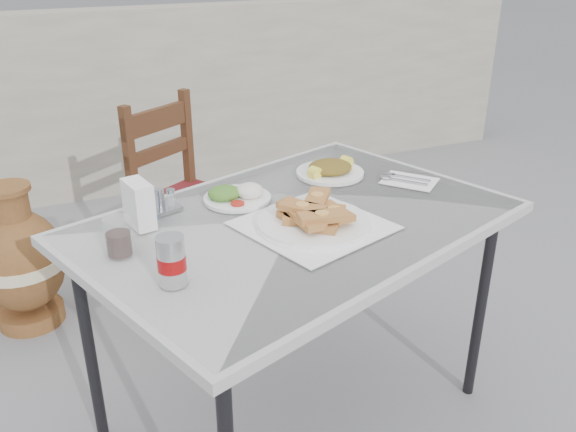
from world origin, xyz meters
name	(u,v)px	position (x,y,z in m)	size (l,w,h in m)	color
ground	(263,420)	(0.00, 0.00, 0.00)	(80.00, 80.00, 0.00)	slate
cafe_table	(297,233)	(0.12, -0.02, 0.75)	(1.55, 1.29, 0.81)	black
pide_plate	(313,215)	(0.14, -0.10, 0.85)	(0.49, 0.49, 0.08)	white
salad_rice_plate	(236,195)	(-0.01, 0.18, 0.83)	(0.23, 0.23, 0.06)	white
salad_chopped_plate	(330,169)	(0.39, 0.26, 0.83)	(0.25, 0.25, 0.05)	white
soda_can	(172,261)	(-0.33, -0.26, 0.88)	(0.07, 0.07, 0.13)	silver
cola_glass	(118,239)	(-0.43, -0.05, 0.86)	(0.08, 0.08, 0.11)	white
napkin_holder	(139,204)	(-0.34, 0.11, 0.88)	(0.09, 0.13, 0.14)	white
condiment_caddy	(162,203)	(-0.26, 0.19, 0.84)	(0.13, 0.11, 0.08)	#B3B4BB
cutlery_napkin	(405,180)	(0.61, 0.10, 0.81)	(0.23, 0.24, 0.01)	white
chair	(186,200)	(0.01, 0.96, 0.50)	(0.59, 0.59, 0.96)	#391D0F
terracotta_urn	(21,262)	(-0.74, 1.02, 0.31)	(0.38, 0.38, 0.67)	brown
back_wall	(123,103)	(0.00, 2.50, 0.60)	(6.00, 0.25, 1.20)	#A89E8C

